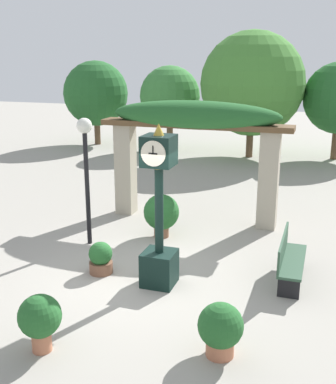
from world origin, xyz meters
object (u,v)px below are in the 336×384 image
Objects in this scene: potted_plant_near_left at (101,258)px; potted_plant_far_right at (40,318)px; park_bench at (289,259)px; potted_plant_near_right at (161,213)px; potted_plant_far_left at (220,328)px; pedestal_clock at (159,218)px; lamp_post at (86,153)px.

potted_plant_near_left is 0.73× the size of potted_plant_far_right.
potted_plant_near_right is at bearing 64.85° from park_bench.
potted_plant_near_right is at bearing 119.32° from potted_plant_far_left.
potted_plant_near_left is at bearing 175.62° from pedestal_clock.
potted_plant_near_left is 0.79× the size of potted_plant_far_left.
potted_plant_near_right is (-0.76, 2.30, -0.71)m from pedestal_clock.
lamp_post is (-1.26, 3.90, 1.56)m from potted_plant_far_right.
potted_plant_far_left is 2.54m from potted_plant_far_right.
potted_plant_far_right is (0.34, -2.60, 0.21)m from potted_plant_near_left.
park_bench is at bearing 12.79° from potted_plant_near_left.
potted_plant_far_left is at bearing -40.86° from lamp_post.
potted_plant_far_left is 0.92× the size of potted_plant_far_right.
pedestal_clock is 2.53m from potted_plant_far_left.
lamp_post reaches higher than potted_plant_near_right.
pedestal_clock is 2.56m from park_bench.
potted_plant_near_left is 2.38m from lamp_post.
lamp_post is at bearing 147.14° from pedestal_clock.
pedestal_clock is 1.82× the size of park_bench.
potted_plant_near_left is 2.27m from potted_plant_near_right.
potted_plant_far_left is (2.78, -1.90, 0.12)m from potted_plant_near_left.
lamp_post is at bearing 139.14° from potted_plant_far_left.
potted_plant_near_left is 2.63m from potted_plant_far_right.
potted_plant_far_right is (-2.44, -0.70, 0.08)m from potted_plant_far_left.
potted_plant_near_right reaches higher than potted_plant_far_left.
potted_plant_near_left is at bearing -102.18° from potted_plant_near_right.
park_bench is at bearing -6.62° from lamp_post.
potted_plant_near_right is 2.24m from lamp_post.
lamp_post is (-0.92, 1.30, 1.77)m from potted_plant_near_left.
potted_plant_far_right is (-0.90, -2.51, -0.78)m from pedestal_clock.
potted_plant_far_left is (1.54, -1.81, -0.86)m from pedestal_clock.
pedestal_clock is at bearing -4.38° from potted_plant_near_left.
potted_plant_far_left is at bearing 15.89° from potted_plant_far_right.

